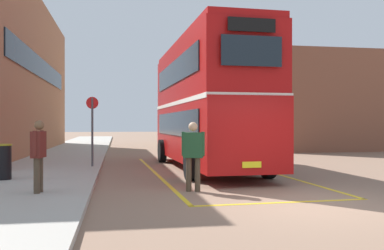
% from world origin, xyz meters
% --- Properties ---
extents(ground_plane, '(135.60, 135.60, 0.00)m').
position_xyz_m(ground_plane, '(0.00, 14.40, 0.00)').
color(ground_plane, '#846651').
extents(sidewalk_left, '(4.00, 57.60, 0.14)m').
position_xyz_m(sidewalk_left, '(-6.50, 16.80, 0.07)').
color(sidewalk_left, '#A39E93').
rests_on(sidewalk_left, ground).
extents(depot_building_right, '(8.59, 12.77, 6.24)m').
position_xyz_m(depot_building_right, '(9.76, 21.28, 3.12)').
color(depot_building_right, brown).
rests_on(depot_building_right, ground).
extents(double_decker_bus, '(2.98, 10.08, 4.75)m').
position_xyz_m(double_decker_bus, '(-0.62, 7.31, 2.51)').
color(double_decker_bus, black).
rests_on(double_decker_bus, ground).
extents(single_deck_bus, '(3.11, 9.66, 3.02)m').
position_xyz_m(single_deck_bus, '(3.09, 25.81, 1.64)').
color(single_deck_bus, black).
rests_on(single_deck_bus, ground).
extents(pedestrian_boarding, '(0.56, 0.35, 1.74)m').
position_xyz_m(pedestrian_boarding, '(-2.03, 2.17, 1.01)').
color(pedestrian_boarding, '#473828').
rests_on(pedestrian_boarding, ground).
extents(pedestrian_waiting_near, '(0.29, 0.55, 1.63)m').
position_xyz_m(pedestrian_waiting_near, '(-5.66, 1.73, 1.08)').
color(pedestrian_waiting_near, '#473828').
rests_on(pedestrian_waiting_near, sidewalk_left).
extents(litter_bin, '(0.49, 0.49, 0.99)m').
position_xyz_m(litter_bin, '(-7.06, 4.30, 0.64)').
color(litter_bin, black).
rests_on(litter_bin, sidewalk_left).
extents(bus_stop_sign, '(0.44, 0.08, 2.55)m').
position_xyz_m(bus_stop_sign, '(-4.80, 7.64, 1.68)').
color(bus_stop_sign, '#4C4C51').
rests_on(bus_stop_sign, sidewalk_left).
extents(bay_marking_yellow, '(4.51, 12.13, 0.01)m').
position_xyz_m(bay_marking_yellow, '(-0.59, 5.44, 0.00)').
color(bay_marking_yellow, gold).
rests_on(bay_marking_yellow, ground).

